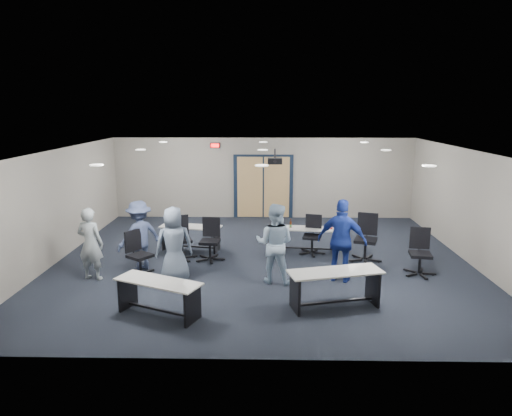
{
  "coord_description": "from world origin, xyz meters",
  "views": [
    {
      "loc": [
        0.07,
        -10.67,
        3.71
      ],
      "look_at": [
        -0.15,
        -0.3,
        1.39
      ],
      "focal_mm": 32.0,
      "sensor_mm": 36.0,
      "label": 1
    }
  ],
  "objects_px": {
    "table_front_left": "(159,292)",
    "table_back_right": "(307,235)",
    "chair_back_c": "(312,235)",
    "chair_back_d": "(366,238)",
    "person_gray": "(90,244)",
    "table_back_left": "(191,234)",
    "person_navy": "(342,241)",
    "chair_back_b": "(210,240)",
    "chair_loose_left": "(140,254)",
    "person_back": "(140,235)",
    "person_plaid": "(174,244)",
    "chair_back_a": "(181,238)",
    "person_lightblue": "(275,243)",
    "table_front_right": "(335,282)",
    "chair_loose_right": "(421,253)"
  },
  "relations": [
    {
      "from": "chair_loose_left",
      "to": "chair_loose_right",
      "type": "distance_m",
      "value": 6.25
    },
    {
      "from": "table_back_right",
      "to": "person_back",
      "type": "height_order",
      "value": "person_back"
    },
    {
      "from": "table_front_left",
      "to": "person_plaid",
      "type": "height_order",
      "value": "person_plaid"
    },
    {
      "from": "person_back",
      "to": "chair_back_b",
      "type": "bearing_deg",
      "value": 161.81
    },
    {
      "from": "chair_back_d",
      "to": "chair_loose_left",
      "type": "distance_m",
      "value": 5.34
    },
    {
      "from": "chair_back_d",
      "to": "person_gray",
      "type": "bearing_deg",
      "value": -149.02
    },
    {
      "from": "person_gray",
      "to": "person_plaid",
      "type": "relative_size",
      "value": 0.98
    },
    {
      "from": "chair_loose_right",
      "to": "person_back",
      "type": "distance_m",
      "value": 6.37
    },
    {
      "from": "table_front_left",
      "to": "chair_back_c",
      "type": "bearing_deg",
      "value": 73.03
    },
    {
      "from": "person_gray",
      "to": "person_lightblue",
      "type": "distance_m",
      "value": 3.99
    },
    {
      "from": "person_plaid",
      "to": "person_back",
      "type": "height_order",
      "value": "person_plaid"
    },
    {
      "from": "table_back_right",
      "to": "person_navy",
      "type": "relative_size",
      "value": 0.89
    },
    {
      "from": "chair_back_a",
      "to": "chair_loose_left",
      "type": "height_order",
      "value": "chair_back_a"
    },
    {
      "from": "chair_loose_left",
      "to": "person_navy",
      "type": "relative_size",
      "value": 0.57
    },
    {
      "from": "chair_loose_left",
      "to": "person_lightblue",
      "type": "height_order",
      "value": "person_lightblue"
    },
    {
      "from": "table_front_right",
      "to": "chair_loose_left",
      "type": "height_order",
      "value": "chair_loose_left"
    },
    {
      "from": "person_lightblue",
      "to": "chair_back_c",
      "type": "bearing_deg",
      "value": -103.03
    },
    {
      "from": "person_lightblue",
      "to": "person_back",
      "type": "bearing_deg",
      "value": 1.06
    },
    {
      "from": "table_back_left",
      "to": "chair_back_b",
      "type": "bearing_deg",
      "value": -44.02
    },
    {
      "from": "person_back",
      "to": "table_back_right",
      "type": "bearing_deg",
      "value": 158.69
    },
    {
      "from": "table_back_left",
      "to": "chair_back_c",
      "type": "xyz_separation_m",
      "value": [
        3.16,
        -0.29,
        0.06
      ]
    },
    {
      "from": "chair_back_a",
      "to": "chair_back_b",
      "type": "height_order",
      "value": "chair_back_a"
    },
    {
      "from": "table_front_left",
      "to": "person_lightblue",
      "type": "relative_size",
      "value": 0.98
    },
    {
      "from": "table_back_left",
      "to": "person_navy",
      "type": "distance_m",
      "value": 4.21
    },
    {
      "from": "chair_back_b",
      "to": "person_lightblue",
      "type": "relative_size",
      "value": 0.61
    },
    {
      "from": "table_front_left",
      "to": "chair_loose_right",
      "type": "distance_m",
      "value": 5.79
    },
    {
      "from": "table_front_left",
      "to": "table_back_right",
      "type": "xyz_separation_m",
      "value": [
        3.01,
        3.77,
        -0.01
      ]
    },
    {
      "from": "table_front_left",
      "to": "person_back",
      "type": "xyz_separation_m",
      "value": [
        -0.97,
        2.39,
        0.36
      ]
    },
    {
      "from": "person_gray",
      "to": "person_back",
      "type": "height_order",
      "value": "person_back"
    },
    {
      "from": "table_front_left",
      "to": "person_navy",
      "type": "relative_size",
      "value": 0.94
    },
    {
      "from": "table_front_left",
      "to": "table_back_right",
      "type": "height_order",
      "value": "table_back_right"
    },
    {
      "from": "chair_loose_right",
      "to": "person_gray",
      "type": "relative_size",
      "value": 0.65
    },
    {
      "from": "chair_back_b",
      "to": "person_plaid",
      "type": "xyz_separation_m",
      "value": [
        -0.6,
        -1.35,
        0.3
      ]
    },
    {
      "from": "person_gray",
      "to": "table_front_right",
      "type": "bearing_deg",
      "value": 176.66
    },
    {
      "from": "chair_loose_right",
      "to": "person_navy",
      "type": "xyz_separation_m",
      "value": [
        -1.82,
        -0.38,
        0.38
      ]
    },
    {
      "from": "table_front_right",
      "to": "chair_back_d",
      "type": "bearing_deg",
      "value": 52.61
    },
    {
      "from": "chair_loose_left",
      "to": "person_back",
      "type": "xyz_separation_m",
      "value": [
        -0.12,
        0.46,
        0.3
      ]
    },
    {
      "from": "table_back_right",
      "to": "person_plaid",
      "type": "height_order",
      "value": "person_plaid"
    },
    {
      "from": "chair_back_b",
      "to": "chair_loose_left",
      "type": "bearing_deg",
      "value": -137.84
    },
    {
      "from": "chair_back_a",
      "to": "chair_back_b",
      "type": "relative_size",
      "value": 1.03
    },
    {
      "from": "chair_back_c",
      "to": "person_plaid",
      "type": "height_order",
      "value": "person_plaid"
    },
    {
      "from": "table_back_right",
      "to": "person_lightblue",
      "type": "height_order",
      "value": "person_lightblue"
    },
    {
      "from": "table_front_right",
      "to": "person_back",
      "type": "relative_size",
      "value": 1.14
    },
    {
      "from": "chair_back_a",
      "to": "person_back",
      "type": "height_order",
      "value": "person_back"
    },
    {
      "from": "chair_back_d",
      "to": "chair_loose_right",
      "type": "xyz_separation_m",
      "value": [
        1.02,
        -0.92,
        -0.06
      ]
    },
    {
      "from": "chair_back_c",
      "to": "chair_back_d",
      "type": "relative_size",
      "value": 0.86
    },
    {
      "from": "chair_back_c",
      "to": "person_plaid",
      "type": "bearing_deg",
      "value": -135.31
    },
    {
      "from": "chair_loose_left",
      "to": "chair_back_a",
      "type": "bearing_deg",
      "value": 3.52
    },
    {
      "from": "chair_back_d",
      "to": "person_navy",
      "type": "xyz_separation_m",
      "value": [
        -0.8,
        -1.3,
        0.32
      ]
    },
    {
      "from": "table_back_left",
      "to": "chair_back_b",
      "type": "relative_size",
      "value": 1.59
    }
  ]
}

